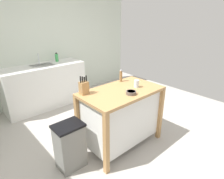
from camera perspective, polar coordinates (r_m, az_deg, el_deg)
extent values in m
plane|color=#ADA8A0|center=(3.04, -0.73, -16.34)|extent=(5.84, 5.84, 0.00)
cube|color=silver|center=(4.43, -21.43, 12.93)|extent=(4.84, 0.10, 2.60)
cube|color=#AD7F4C|center=(2.65, 2.90, -0.60)|extent=(1.17, 0.68, 0.04)
cube|color=silver|center=(2.82, 2.75, -8.02)|extent=(1.07, 0.58, 0.75)
cube|color=#AD7F4C|center=(2.35, -1.77, -16.43)|extent=(0.06, 0.06, 0.85)
cube|color=#AD7F4C|center=(3.06, 14.38, -7.29)|extent=(0.06, 0.06, 0.85)
cube|color=#AD7F4C|center=(2.77, -10.26, -10.23)|extent=(0.06, 0.06, 0.85)
cube|color=#AD7F4C|center=(3.39, 5.72, -3.64)|extent=(0.06, 0.06, 0.85)
cube|color=#AD7F4C|center=(2.51, -8.51, 0.48)|extent=(0.11, 0.09, 0.17)
cylinder|color=black|center=(2.44, -9.53, 3.01)|extent=(0.02, 0.02, 0.08)
cylinder|color=black|center=(2.46, -8.95, 3.05)|extent=(0.02, 0.02, 0.07)
cylinder|color=black|center=(2.48, -8.38, 3.09)|extent=(0.02, 0.02, 0.06)
cylinder|color=black|center=(2.49, -7.83, 3.36)|extent=(0.02, 0.02, 0.08)
cylinder|color=#564C47|center=(2.51, 5.82, -0.95)|extent=(0.14, 0.14, 0.04)
cylinder|color=#342D2A|center=(2.50, 5.84, -0.56)|extent=(0.11, 0.11, 0.01)
cylinder|color=silver|center=(2.74, 7.45, 1.77)|extent=(0.07, 0.07, 0.11)
cylinder|color=olive|center=(2.96, 2.71, 4.00)|extent=(0.04, 0.04, 0.17)
sphere|color=#99999E|center=(2.93, 2.74, 5.77)|extent=(0.03, 0.03, 0.03)
cube|color=slate|center=(2.57, -12.59, -16.63)|extent=(0.34, 0.26, 0.60)
cube|color=black|center=(2.39, -13.21, -10.69)|extent=(0.36, 0.28, 0.03)
cube|color=silver|center=(4.26, -19.64, 1.03)|extent=(1.66, 0.60, 0.91)
cube|color=silver|center=(4.12, -20.30, 6.66)|extent=(0.44, 0.36, 0.03)
cylinder|color=#B7BCC1|center=(4.24, -21.37, 8.66)|extent=(0.02, 0.02, 0.22)
cylinder|color=green|center=(4.36, -16.43, 9.25)|extent=(0.07, 0.07, 0.17)
cylinder|color=black|center=(4.34, -16.56, 10.49)|extent=(0.04, 0.04, 0.02)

